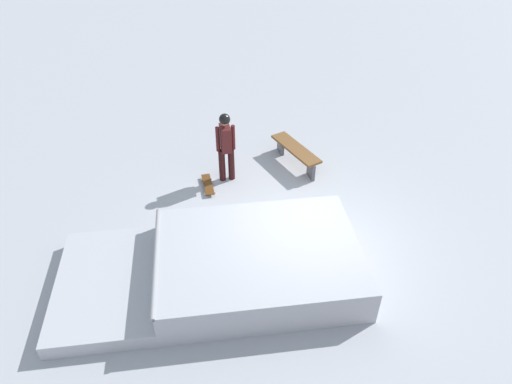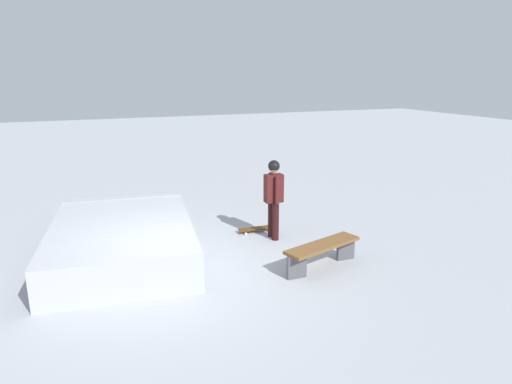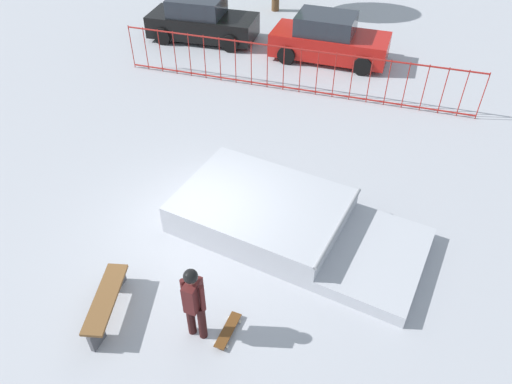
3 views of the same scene
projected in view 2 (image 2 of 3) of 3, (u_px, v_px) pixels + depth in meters
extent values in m
plane|color=#A8AAB2|center=(176.00, 279.00, 7.75)|extent=(60.00, 60.00, 0.00)
cube|color=#B0B3BB|center=(123.00, 242.00, 8.49)|extent=(3.89, 3.02, 0.70)
cube|color=#B0B3BB|center=(125.00, 211.00, 11.05)|extent=(2.11, 2.80, 0.30)
cylinder|color=gray|center=(123.00, 200.00, 10.07)|extent=(0.40, 2.59, 0.08)
cylinder|color=black|center=(275.00, 222.00, 9.47)|extent=(0.15, 0.15, 0.82)
cylinder|color=black|center=(271.00, 219.00, 9.67)|extent=(0.15, 0.15, 0.82)
cube|color=#4C1919|center=(274.00, 188.00, 9.39)|extent=(0.23, 0.38, 0.60)
cylinder|color=#4C1919|center=(277.00, 190.00, 9.23)|extent=(0.09, 0.09, 0.60)
cylinder|color=#4C1919|center=(270.00, 186.00, 9.55)|extent=(0.09, 0.09, 0.60)
sphere|color=tan|center=(274.00, 167.00, 9.27)|extent=(0.22, 0.22, 0.22)
sphere|color=black|center=(274.00, 166.00, 9.26)|extent=(0.25, 0.25, 0.25)
cube|color=#593314|center=(256.00, 228.00, 10.03)|extent=(0.22, 0.80, 0.02)
cylinder|color=silver|center=(246.00, 234.00, 9.85)|extent=(0.03, 0.06, 0.06)
cylinder|color=silver|center=(242.00, 230.00, 10.05)|extent=(0.03, 0.06, 0.06)
cylinder|color=silver|center=(269.00, 231.00, 10.04)|extent=(0.03, 0.06, 0.06)
cylinder|color=silver|center=(265.00, 228.00, 10.25)|extent=(0.03, 0.06, 0.06)
cube|color=brown|center=(323.00, 245.00, 8.06)|extent=(0.84, 1.65, 0.06)
cube|color=#4C4C51|center=(346.00, 249.00, 8.52)|extent=(0.08, 0.36, 0.42)
cube|color=#4C4C51|center=(297.00, 267.00, 7.73)|extent=(0.08, 0.36, 0.42)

